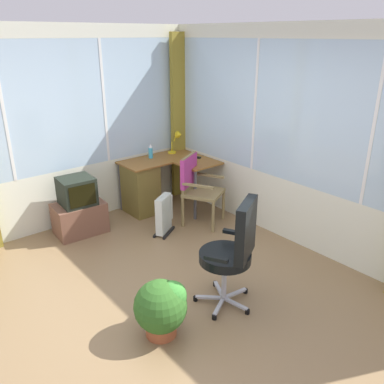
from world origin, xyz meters
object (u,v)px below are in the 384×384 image
at_px(space_heater, 164,214).
at_px(office_chair, 234,247).
at_px(desk, 144,185).
at_px(tv_on_stand, 79,209).
at_px(tv_remote, 196,157).
at_px(spray_bottle, 151,151).
at_px(desk_lamp, 178,139).
at_px(potted_plant, 162,306).
at_px(wooden_armchair, 195,181).

bearing_deg(space_heater, office_chair, -103.39).
bearing_deg(desk, office_chair, -103.58).
distance_m(office_chair, tv_on_stand, 2.44).
bearing_deg(space_heater, tv_remote, 25.77).
bearing_deg(spray_bottle, desk_lamp, -4.58).
bearing_deg(office_chair, tv_remote, 57.83).
distance_m(office_chair, space_heater, 1.75).
bearing_deg(tv_on_stand, potted_plant, -97.35).
bearing_deg(office_chair, space_heater, 76.61).
relative_size(wooden_armchair, tv_on_stand, 1.24).
bearing_deg(tv_on_stand, spray_bottle, 7.03).
relative_size(desk, potted_plant, 2.26).
bearing_deg(wooden_armchair, desk_lamp, 67.06).
bearing_deg(potted_plant, tv_remote, 43.86).
distance_m(tv_remote, wooden_armchair, 0.62).
xyz_separation_m(tv_remote, potted_plant, (-2.09, -2.01, -0.48)).
relative_size(desk_lamp, wooden_armchair, 0.36).
xyz_separation_m(office_chair, space_heater, (0.39, 1.66, -0.37)).
bearing_deg(wooden_armchair, office_chair, -119.10).
height_order(desk, tv_remote, tv_remote).
height_order(wooden_armchair, office_chair, office_chair).
distance_m(tv_remote, spray_bottle, 0.68).
bearing_deg(space_heater, spray_bottle, 65.30).
xyz_separation_m(desk, potted_plant, (-1.35, -2.31, -0.12)).
bearing_deg(desk_lamp, desk, -172.88).
distance_m(spray_bottle, wooden_armchair, 0.91).
bearing_deg(potted_plant, office_chair, -7.23).
bearing_deg(tv_on_stand, tv_remote, -8.48).
relative_size(desk, spray_bottle, 5.55).
relative_size(tv_remote, spray_bottle, 0.69).
relative_size(spray_bottle, space_heater, 0.41).
height_order(tv_remote, tv_on_stand, tv_remote).
bearing_deg(spray_bottle, tv_on_stand, -172.97).
bearing_deg(spray_bottle, potted_plant, -122.70).
bearing_deg(spray_bottle, desk, -149.77).
height_order(space_heater, potted_plant, same).
height_order(tv_remote, potted_plant, tv_remote).
height_order(spray_bottle, space_heater, spray_bottle).
xyz_separation_m(desk_lamp, space_heater, (-0.88, -0.84, -0.72)).
relative_size(desk_lamp, tv_remote, 2.33).
xyz_separation_m(wooden_armchair, space_heater, (-0.53, -0.01, -0.34)).
relative_size(desk, office_chair, 1.08).
height_order(desk_lamp, potted_plant, desk_lamp).
distance_m(spray_bottle, office_chair, 2.66).
height_order(desk, space_heater, desk).
height_order(tv_on_stand, potted_plant, tv_on_stand).
bearing_deg(office_chair, desk_lamp, 62.87).
xyz_separation_m(desk, office_chair, (-0.58, -2.41, 0.23)).
distance_m(spray_bottle, tv_on_stand, 1.38).
bearing_deg(tv_remote, office_chair, -134.74).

